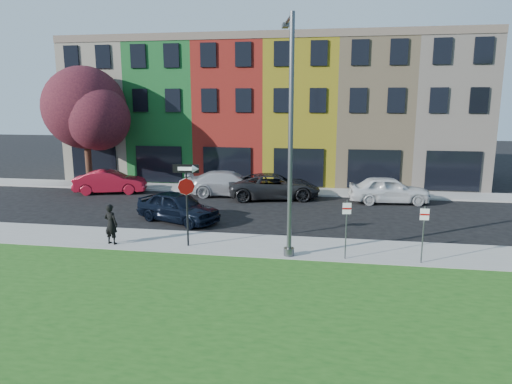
% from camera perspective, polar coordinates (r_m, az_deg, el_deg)
% --- Properties ---
extents(ground, '(120.00, 120.00, 0.00)m').
position_cam_1_polar(ground, '(16.08, 1.01, -10.40)').
color(ground, black).
rests_on(ground, ground).
extents(sidewalk_near, '(40.00, 3.00, 0.12)m').
position_cam_1_polar(sidewalk_near, '(18.74, 8.47, -7.14)').
color(sidewalk_near, gray).
rests_on(sidewalk_near, ground).
extents(sidewalk_far, '(40.00, 2.40, 0.12)m').
position_cam_1_polar(sidewalk_far, '(30.80, -0.46, 0.28)').
color(sidewalk_far, gray).
rests_on(sidewalk_far, ground).
extents(rowhouse_block, '(30.00, 10.12, 10.00)m').
position_cam_1_polar(rowhouse_block, '(36.28, 2.01, 9.78)').
color(rowhouse_block, beige).
rests_on(rowhouse_block, ground).
extents(stop_sign, '(1.05, 0.14, 3.37)m').
position_cam_1_polar(stop_sign, '(18.45, -8.69, 0.40)').
color(stop_sign, black).
rests_on(stop_sign, sidewalk_near).
extents(man, '(0.81, 0.70, 1.69)m').
position_cam_1_polar(man, '(19.77, -17.68, -3.85)').
color(man, black).
rests_on(man, sidewalk_near).
extents(sedan_near, '(5.09, 5.79, 1.52)m').
position_cam_1_polar(sedan_near, '(23.11, -9.74, -1.84)').
color(sedan_near, black).
rests_on(sedan_near, ground).
extents(parked_car_red, '(3.91, 5.36, 1.50)m').
position_cam_1_polar(parked_car_red, '(31.36, -17.75, 1.22)').
color(parked_car_red, maroon).
rests_on(parked_car_red, ground).
extents(parked_car_silver, '(3.46, 5.92, 1.57)m').
position_cam_1_polar(parked_car_silver, '(29.15, -3.34, 1.07)').
color(parked_car_silver, '#A9A9AD').
rests_on(parked_car_silver, ground).
extents(parked_car_dark, '(4.98, 6.73, 1.57)m').
position_cam_1_polar(parked_car_dark, '(28.19, 2.29, 0.73)').
color(parked_car_dark, black).
rests_on(parked_car_dark, ground).
extents(parked_car_white, '(2.77, 5.04, 1.60)m').
position_cam_1_polar(parked_car_white, '(28.13, 16.27, 0.29)').
color(parked_car_white, silver).
rests_on(parked_car_white, ground).
extents(street_lamp, '(0.83, 2.55, 8.89)m').
position_cam_1_polar(street_lamp, '(17.00, 4.27, 6.72)').
color(street_lamp, '#4C4E51').
rests_on(street_lamp, sidewalk_near).
extents(parking_sign_a, '(0.32, 0.11, 2.26)m').
position_cam_1_polar(parking_sign_a, '(17.27, 11.23, -3.76)').
color(parking_sign_a, '#4C4E51').
rests_on(parking_sign_a, sidewalk_near).
extents(parking_sign_b, '(0.32, 0.09, 2.13)m').
position_cam_1_polar(parking_sign_b, '(17.60, 20.21, -4.20)').
color(parking_sign_b, '#4C4E51').
rests_on(parking_sign_b, sidewalk_near).
extents(tree_purple, '(6.64, 5.81, 8.15)m').
position_cam_1_polar(tree_purple, '(33.36, -20.40, 9.60)').
color(tree_purple, black).
rests_on(tree_purple, sidewalk_far).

